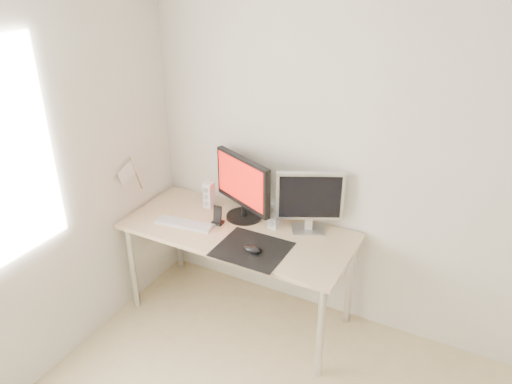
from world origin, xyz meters
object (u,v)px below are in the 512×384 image
(main_monitor, at_px, (243,186))
(desk, at_px, (238,239))
(second_monitor, at_px, (310,199))
(speaker_left, at_px, (209,195))
(mouse, at_px, (253,249))
(keyboard, at_px, (184,224))
(speaker_right, at_px, (274,215))
(phone_dock, at_px, (218,218))

(main_monitor, bearing_deg, desk, -74.03)
(second_monitor, xyz_separation_m, speaker_left, (-0.79, -0.02, -0.14))
(mouse, distance_m, speaker_left, 0.70)
(speaker_left, relative_size, keyboard, 0.46)
(mouse, distance_m, keyboard, 0.59)
(keyboard, bearing_deg, speaker_right, 24.47)
(phone_dock, bearing_deg, speaker_right, 20.23)
(desk, xyz_separation_m, speaker_right, (0.21, 0.14, 0.18))
(second_monitor, height_order, speaker_right, second_monitor)
(keyboard, xyz_separation_m, phone_dock, (0.20, 0.12, 0.03))
(mouse, relative_size, speaker_right, 0.61)
(speaker_left, relative_size, phone_dock, 1.44)
(mouse, xyz_separation_m, desk, (-0.22, 0.21, -0.10))
(mouse, height_order, main_monitor, main_monitor)
(mouse, bearing_deg, keyboard, 171.37)
(main_monitor, bearing_deg, second_monitor, 5.86)
(keyboard, height_order, phone_dock, phone_dock)
(mouse, height_order, desk, mouse)
(second_monitor, xyz_separation_m, speaker_right, (-0.23, -0.07, -0.14))
(speaker_right, bearing_deg, main_monitor, 175.47)
(desk, bearing_deg, phone_dock, 178.82)
(desk, distance_m, phone_dock, 0.20)
(speaker_right, xyz_separation_m, keyboard, (-0.57, -0.26, -0.09))
(second_monitor, xyz_separation_m, phone_dock, (-0.60, -0.21, -0.20))
(desk, distance_m, speaker_right, 0.31)
(speaker_right, bearing_deg, mouse, -86.85)
(desk, relative_size, main_monitor, 3.08)
(desk, xyz_separation_m, keyboard, (-0.36, -0.12, 0.09))
(keyboard, bearing_deg, mouse, -8.63)
(desk, relative_size, speaker_left, 8.08)
(speaker_left, relative_size, speaker_right, 1.00)
(second_monitor, relative_size, keyboard, 1.01)
(main_monitor, bearing_deg, mouse, -53.66)
(desk, height_order, second_monitor, second_monitor)
(mouse, height_order, speaker_right, speaker_right)
(desk, xyz_separation_m, main_monitor, (-0.05, 0.16, 0.33))
(speaker_right, bearing_deg, desk, -145.85)
(mouse, relative_size, speaker_left, 0.61)
(main_monitor, relative_size, phone_dock, 3.79)
(desk, height_order, speaker_left, speaker_left)
(mouse, relative_size, main_monitor, 0.23)
(main_monitor, relative_size, speaker_left, 2.63)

